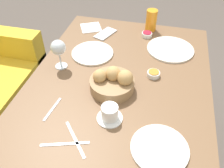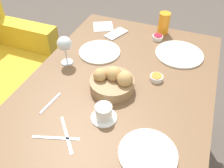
{
  "view_description": "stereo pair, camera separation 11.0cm",
  "coord_description": "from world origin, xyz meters",
  "px_view_note": "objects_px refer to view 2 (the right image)",
  "views": [
    {
      "loc": [
        -0.84,
        -0.17,
        1.53
      ],
      "look_at": [
        -0.05,
        0.02,
        0.79
      ],
      "focal_mm": 38.0,
      "sensor_mm": 36.0,
      "label": 1
    },
    {
      "loc": [
        -0.8,
        -0.28,
        1.53
      ],
      "look_at": [
        -0.05,
        0.02,
        0.79
      ],
      "focal_mm": 38.0,
      "sensor_mm": 36.0,
      "label": 2
    }
  ],
  "objects_px": {
    "plate_far_center": "(100,52)",
    "fork_silver": "(56,138)",
    "coffee_cup": "(104,113)",
    "napkin": "(103,27)",
    "jam_bowl_berry": "(158,37)",
    "juice_glass": "(164,23)",
    "plate_near_left": "(148,153)",
    "spoon_coffee": "(51,103)",
    "plate_near_right": "(179,54)",
    "wine_glass": "(64,45)",
    "cell_phone": "(116,34)",
    "bread_basket": "(113,82)",
    "knife_silver": "(66,134)",
    "jam_bowl_honey": "(156,78)"
  },
  "relations": [
    {
      "from": "wine_glass",
      "to": "napkin",
      "type": "height_order",
      "value": "wine_glass"
    },
    {
      "from": "plate_near_left",
      "to": "plate_far_center",
      "type": "distance_m",
      "value": 0.67
    },
    {
      "from": "bread_basket",
      "to": "cell_phone",
      "type": "bearing_deg",
      "value": 18.88
    },
    {
      "from": "jam_bowl_berry",
      "to": "wine_glass",
      "type": "bearing_deg",
      "value": 135.7
    },
    {
      "from": "knife_silver",
      "to": "jam_bowl_honey",
      "type": "bearing_deg",
      "value": -29.18
    },
    {
      "from": "wine_glass",
      "to": "knife_silver",
      "type": "distance_m",
      "value": 0.48
    },
    {
      "from": "plate_far_center",
      "to": "fork_silver",
      "type": "bearing_deg",
      "value": -172.99
    },
    {
      "from": "coffee_cup",
      "to": "knife_silver",
      "type": "xyz_separation_m",
      "value": [
        -0.13,
        0.1,
        -0.03
      ]
    },
    {
      "from": "plate_near_right",
      "to": "plate_far_center",
      "type": "bearing_deg",
      "value": 108.7
    },
    {
      "from": "coffee_cup",
      "to": "jam_bowl_berry",
      "type": "distance_m",
      "value": 0.69
    },
    {
      "from": "jam_bowl_honey",
      "to": "fork_silver",
      "type": "bearing_deg",
      "value": 149.54
    },
    {
      "from": "plate_near_left",
      "to": "jam_bowl_berry",
      "type": "height_order",
      "value": "jam_bowl_berry"
    },
    {
      "from": "plate_near_right",
      "to": "fork_silver",
      "type": "relative_size",
      "value": 1.47
    },
    {
      "from": "plate_near_left",
      "to": "bread_basket",
      "type": "bearing_deg",
      "value": 41.6
    },
    {
      "from": "plate_near_right",
      "to": "bread_basket",
      "type": "bearing_deg",
      "value": 147.95
    },
    {
      "from": "coffee_cup",
      "to": "napkin",
      "type": "xyz_separation_m",
      "value": [
        0.7,
        0.3,
        -0.03
      ]
    },
    {
      "from": "coffee_cup",
      "to": "jam_bowl_berry",
      "type": "xyz_separation_m",
      "value": [
        0.68,
        -0.06,
        -0.02
      ]
    },
    {
      "from": "juice_glass",
      "to": "wine_glass",
      "type": "bearing_deg",
      "value": 140.4
    },
    {
      "from": "jam_bowl_berry",
      "to": "jam_bowl_honey",
      "type": "relative_size",
      "value": 1.0
    },
    {
      "from": "knife_silver",
      "to": "napkin",
      "type": "height_order",
      "value": "napkin"
    },
    {
      "from": "coffee_cup",
      "to": "napkin",
      "type": "bearing_deg",
      "value": 23.33
    },
    {
      "from": "juice_glass",
      "to": "fork_silver",
      "type": "distance_m",
      "value": 0.96
    },
    {
      "from": "juice_glass",
      "to": "cell_phone",
      "type": "bearing_deg",
      "value": 114.78
    },
    {
      "from": "knife_silver",
      "to": "plate_far_center",
      "type": "bearing_deg",
      "value": 10.43
    },
    {
      "from": "plate_far_center",
      "to": "jam_bowl_honey",
      "type": "relative_size",
      "value": 3.65
    },
    {
      "from": "bread_basket",
      "to": "plate_far_center",
      "type": "distance_m",
      "value": 0.31
    },
    {
      "from": "jam_bowl_honey",
      "to": "spoon_coffee",
      "type": "xyz_separation_m",
      "value": [
        -0.32,
        0.4,
        -0.01
      ]
    },
    {
      "from": "bread_basket",
      "to": "wine_glass",
      "type": "xyz_separation_m",
      "value": [
        0.1,
        0.3,
        0.07
      ]
    },
    {
      "from": "coffee_cup",
      "to": "jam_bowl_honey",
      "type": "height_order",
      "value": "coffee_cup"
    },
    {
      "from": "plate_near_left",
      "to": "jam_bowl_honey",
      "type": "bearing_deg",
      "value": 9.54
    },
    {
      "from": "spoon_coffee",
      "to": "napkin",
      "type": "xyz_separation_m",
      "value": [
        0.71,
        0.05,
        0.0
      ]
    },
    {
      "from": "fork_silver",
      "to": "juice_glass",
      "type": "bearing_deg",
      "value": -12.68
    },
    {
      "from": "jam_bowl_berry",
      "to": "coffee_cup",
      "type": "bearing_deg",
      "value": 174.68
    },
    {
      "from": "wine_glass",
      "to": "knife_silver",
      "type": "xyz_separation_m",
      "value": [
        -0.41,
        -0.23,
        -0.11
      ]
    },
    {
      "from": "jam_bowl_berry",
      "to": "fork_silver",
      "type": "height_order",
      "value": "jam_bowl_berry"
    },
    {
      "from": "plate_near_left",
      "to": "plate_far_center",
      "type": "relative_size",
      "value": 0.93
    },
    {
      "from": "plate_far_center",
      "to": "spoon_coffee",
      "type": "xyz_separation_m",
      "value": [
        -0.44,
        0.05,
        -0.0
      ]
    },
    {
      "from": "bread_basket",
      "to": "spoon_coffee",
      "type": "xyz_separation_m",
      "value": [
        -0.19,
        0.22,
        -0.04
      ]
    },
    {
      "from": "knife_silver",
      "to": "jam_bowl_berry",
      "type": "bearing_deg",
      "value": -11.65
    },
    {
      "from": "fork_silver",
      "to": "cell_phone",
      "type": "distance_m",
      "value": 0.81
    },
    {
      "from": "bread_basket",
      "to": "plate_far_center",
      "type": "height_order",
      "value": "bread_basket"
    },
    {
      "from": "spoon_coffee",
      "to": "jam_bowl_honey",
      "type": "bearing_deg",
      "value": -50.83
    },
    {
      "from": "jam_bowl_berry",
      "to": "juice_glass",
      "type": "bearing_deg",
      "value": -7.18
    },
    {
      "from": "plate_far_center",
      "to": "bread_basket",
      "type": "bearing_deg",
      "value": -144.63
    },
    {
      "from": "coffee_cup",
      "to": "plate_near_right",
      "type": "bearing_deg",
      "value": -20.57
    },
    {
      "from": "plate_near_left",
      "to": "napkin",
      "type": "relative_size",
      "value": 1.29
    },
    {
      "from": "plate_near_left",
      "to": "wine_glass",
      "type": "distance_m",
      "value": 0.67
    },
    {
      "from": "coffee_cup",
      "to": "napkin",
      "type": "relative_size",
      "value": 0.65
    },
    {
      "from": "plate_far_center",
      "to": "plate_near_left",
      "type": "bearing_deg",
      "value": -141.22
    },
    {
      "from": "spoon_coffee",
      "to": "cell_phone",
      "type": "distance_m",
      "value": 0.66
    }
  ]
}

